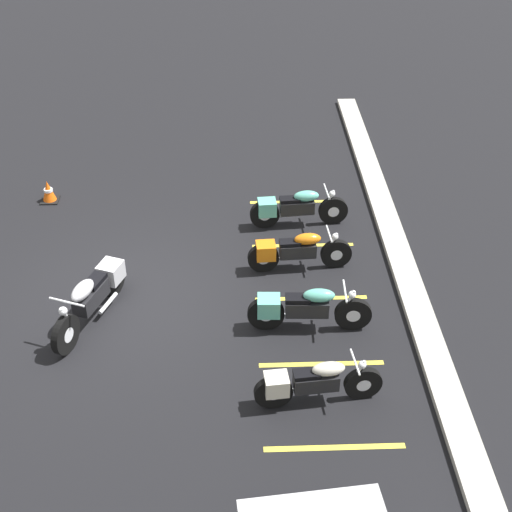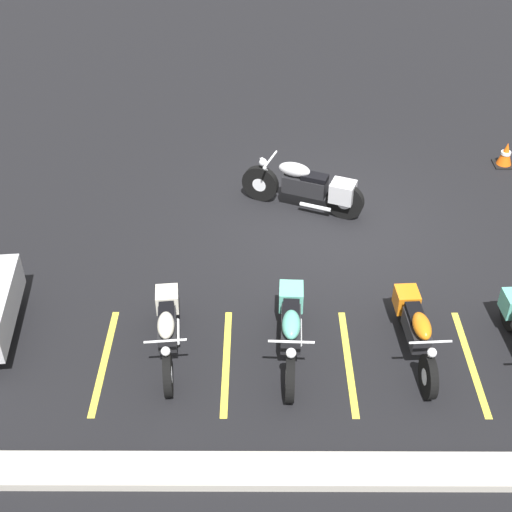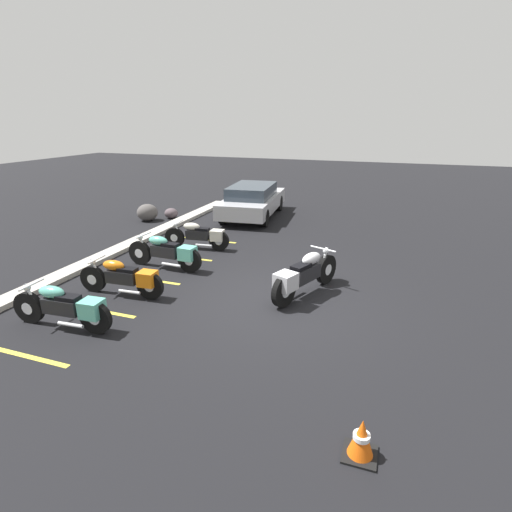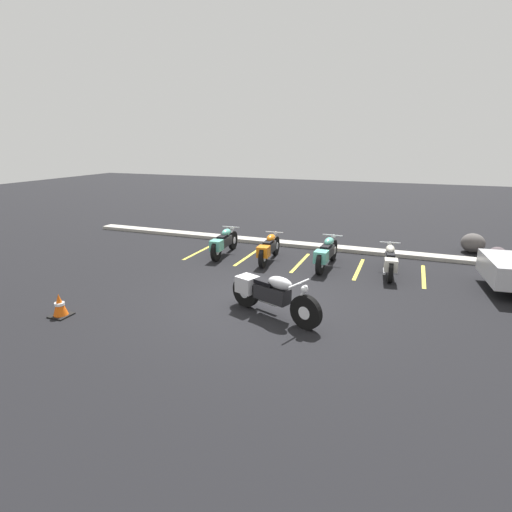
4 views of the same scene
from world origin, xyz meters
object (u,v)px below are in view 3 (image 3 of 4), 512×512
object	(u,v)px
motorcycle_silver_featured	(303,275)
parked_bike_0	(65,307)
parked_bike_1	(125,278)
traffic_cone	(361,439)
car_silver	(253,200)
landscape_rock_1	(171,213)
parked_bike_3	(200,235)
landscape_rock_0	(147,212)
parked_bike_2	(167,252)

from	to	relation	value
motorcycle_silver_featured	parked_bike_0	bearing A→B (deg)	148.82
parked_bike_1	traffic_cone	size ratio (longest dim) A/B	4.06
car_silver	landscape_rock_1	bearing A→B (deg)	107.89
car_silver	landscape_rock_1	world-z (taller)	car_silver
parked_bike_3	traffic_cone	xyz separation A→B (m)	(-6.36, -5.36, -0.19)
car_silver	traffic_cone	xyz separation A→B (m)	(-10.74, -5.27, -0.44)
landscape_rock_1	motorcycle_silver_featured	bearing A→B (deg)	-129.10
traffic_cone	landscape_rock_0	bearing A→B (deg)	45.12
parked_bike_3	parked_bike_2	bearing A→B (deg)	83.72
parked_bike_2	landscape_rock_0	xyz separation A→B (m)	(4.23, 3.48, -0.14)
parked_bike_2	parked_bike_3	distance (m)	1.77
parked_bike_1	traffic_cone	distance (m)	6.06
car_silver	parked_bike_2	bearing A→B (deg)	173.25
motorcycle_silver_featured	car_silver	bearing A→B (deg)	50.06
motorcycle_silver_featured	landscape_rock_1	bearing A→B (deg)	72.33
parked_bike_2	landscape_rock_0	distance (m)	5.48
parked_bike_1	landscape_rock_1	world-z (taller)	parked_bike_1
motorcycle_silver_featured	parked_bike_2	size ratio (longest dim) A/B	1.03
motorcycle_silver_featured	landscape_rock_0	distance (m)	8.58
motorcycle_silver_featured	car_silver	distance (m)	7.52
parked_bike_2	landscape_rock_1	xyz separation A→B (m)	(4.86, 2.83, -0.26)
parked_bike_3	traffic_cone	bearing A→B (deg)	124.45
landscape_rock_0	car_silver	bearing A→B (deg)	-61.86
parked_bike_0	landscape_rock_1	bearing A→B (deg)	-75.55
car_silver	landscape_rock_0	xyz separation A→B (m)	(-1.92, 3.59, -0.36)
parked_bike_2	landscape_rock_1	bearing A→B (deg)	-57.38
motorcycle_silver_featured	parked_bike_1	distance (m)	3.93
parked_bike_3	landscape_rock_0	distance (m)	4.28
landscape_rock_0	traffic_cone	size ratio (longest dim) A/B	1.54
parked_bike_3	car_silver	world-z (taller)	car_silver
motorcycle_silver_featured	parked_bike_0	xyz separation A→B (m)	(-2.92, 3.82, -0.05)
parked_bike_2	parked_bike_3	world-z (taller)	parked_bike_2
parked_bike_2	landscape_rock_0	bearing A→B (deg)	-48.10
parked_bike_2	traffic_cone	world-z (taller)	parked_bike_2
parked_bike_2	parked_bike_3	bearing A→B (deg)	-88.19
parked_bike_2	traffic_cone	bearing A→B (deg)	141.93
traffic_cone	parked_bike_3	bearing A→B (deg)	40.10
parked_bike_0	parked_bike_2	size ratio (longest dim) A/B	0.97
parked_bike_2	car_silver	world-z (taller)	car_silver
parked_bike_2	traffic_cone	xyz separation A→B (m)	(-4.59, -5.38, -0.22)
motorcycle_silver_featured	parked_bike_0	size ratio (longest dim) A/B	1.06
parked_bike_0	landscape_rock_1	world-z (taller)	parked_bike_0
motorcycle_silver_featured	parked_bike_3	xyz separation A→B (m)	(2.22, 3.69, -0.07)
car_silver	landscape_rock_0	world-z (taller)	car_silver
parked_bike_0	parked_bike_3	xyz separation A→B (m)	(5.14, -0.13, -0.02)
parked_bike_2	car_silver	xyz separation A→B (m)	(6.15, -0.11, 0.22)
parked_bike_1	landscape_rock_0	size ratio (longest dim) A/B	2.63
parked_bike_3	landscape_rock_1	size ratio (longest dim) A/B	3.88
parked_bike_2	landscape_rock_1	distance (m)	5.63
landscape_rock_0	motorcycle_silver_featured	bearing A→B (deg)	-123.06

